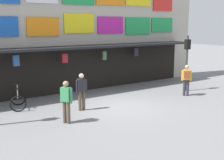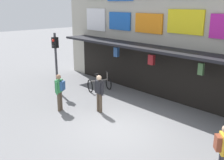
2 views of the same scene
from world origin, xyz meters
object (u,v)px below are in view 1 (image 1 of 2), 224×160
at_px(bicycle_parked, 18,100).
at_px(pedestrian_in_black, 82,90).
at_px(pedestrian_in_purple, 186,78).
at_px(pedestrian_in_red, 67,99).
at_px(traffic_light_far, 187,54).

distance_m(bicycle_parked, pedestrian_in_black, 3.02).
bearing_deg(pedestrian_in_purple, pedestrian_in_black, 172.93).
bearing_deg(pedestrian_in_red, pedestrian_in_black, 42.75).
bearing_deg(pedestrian_in_purple, traffic_light_far, 42.97).
bearing_deg(pedestrian_in_black, traffic_light_far, 0.79).
bearing_deg(pedestrian_in_red, traffic_light_far, 9.01).
height_order(traffic_light_far, pedestrian_in_red, traffic_light_far).
distance_m(pedestrian_in_red, pedestrian_in_purple, 7.27).
height_order(pedestrian_in_black, pedestrian_in_red, same).
height_order(traffic_light_far, bicycle_parked, traffic_light_far).
distance_m(traffic_light_far, bicycle_parked, 9.48).
bearing_deg(bicycle_parked, traffic_light_far, -11.14).
height_order(traffic_light_far, pedestrian_in_black, traffic_light_far).
height_order(bicycle_parked, pedestrian_in_black, pedestrian_in_black).
xyz_separation_m(pedestrian_in_black, pedestrian_in_red, (-1.30, -1.20, 0.04)).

